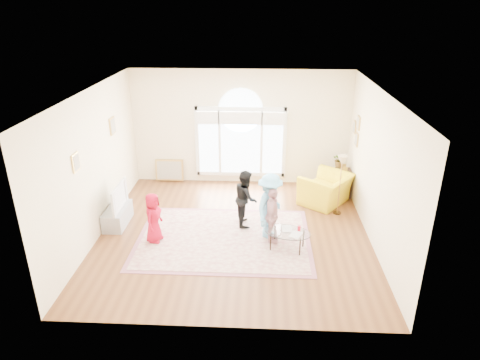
{
  "coord_description": "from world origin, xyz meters",
  "views": [
    {
      "loc": [
        0.56,
        -8.4,
        4.9
      ],
      "look_at": [
        0.12,
        0.3,
        1.19
      ],
      "focal_mm": 32.0,
      "sensor_mm": 36.0,
      "label": 1
    }
  ],
  "objects_px": {
    "area_rug": "(224,238)",
    "coffee_table": "(287,232)",
    "tv_console": "(118,216)",
    "television": "(116,197)",
    "armchair": "(326,189)"
  },
  "relations": [
    {
      "from": "area_rug",
      "to": "television",
      "type": "bearing_deg",
      "value": 167.94
    },
    {
      "from": "area_rug",
      "to": "coffee_table",
      "type": "xyz_separation_m",
      "value": [
        1.37,
        -0.35,
        0.39
      ]
    },
    {
      "from": "coffee_table",
      "to": "armchair",
      "type": "bearing_deg",
      "value": 80.33
    },
    {
      "from": "area_rug",
      "to": "armchair",
      "type": "bearing_deg",
      "value": 37.79
    },
    {
      "from": "coffee_table",
      "to": "armchair",
      "type": "relative_size",
      "value": 0.93
    },
    {
      "from": "area_rug",
      "to": "coffee_table",
      "type": "distance_m",
      "value": 1.47
    },
    {
      "from": "tv_console",
      "to": "armchair",
      "type": "bearing_deg",
      "value": 15.37
    },
    {
      "from": "television",
      "to": "coffee_table",
      "type": "bearing_deg",
      "value": -12.91
    },
    {
      "from": "television",
      "to": "coffee_table",
      "type": "height_order",
      "value": "television"
    },
    {
      "from": "coffee_table",
      "to": "television",
      "type": "bearing_deg",
      "value": -176.79
    },
    {
      "from": "television",
      "to": "armchair",
      "type": "xyz_separation_m",
      "value": [
        4.99,
        1.37,
        -0.32
      ]
    },
    {
      "from": "coffee_table",
      "to": "tv_console",
      "type": "bearing_deg",
      "value": -176.76
    },
    {
      "from": "television",
      "to": "armchair",
      "type": "distance_m",
      "value": 5.19
    },
    {
      "from": "television",
      "to": "coffee_table",
      "type": "xyz_separation_m",
      "value": [
        3.9,
        -0.89,
        -0.31
      ]
    },
    {
      "from": "tv_console",
      "to": "television",
      "type": "bearing_deg",
      "value": 0.0
    }
  ]
}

